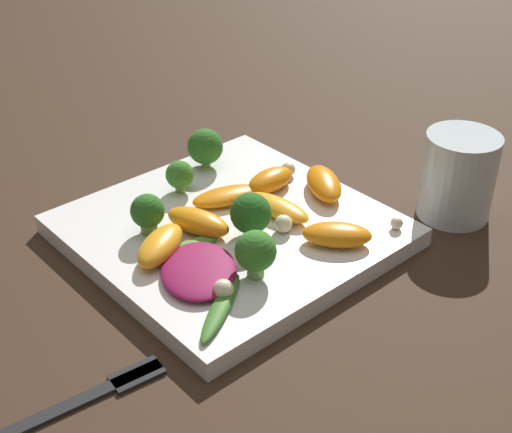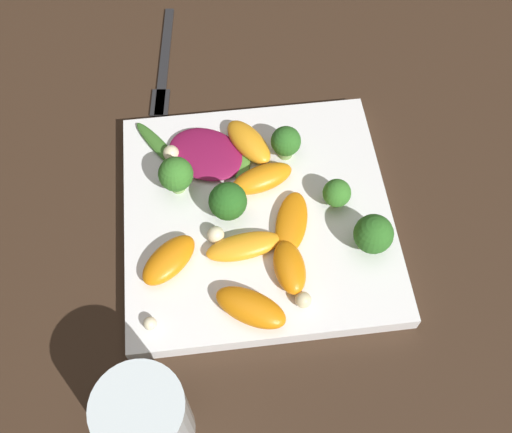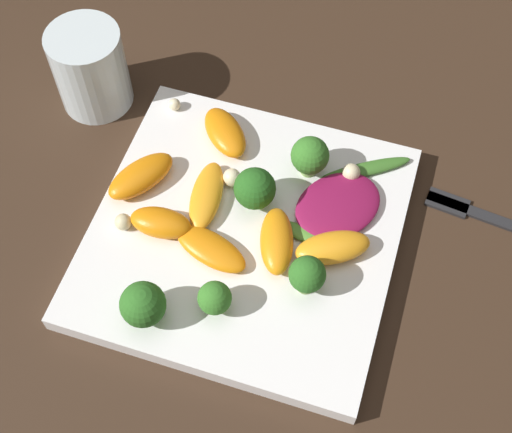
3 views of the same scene
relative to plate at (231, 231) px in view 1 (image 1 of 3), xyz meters
name	(u,v)px [view 1 (image 1 of 3)]	position (x,y,z in m)	size (l,w,h in m)	color
ground_plane	(231,239)	(0.00, 0.00, -0.01)	(2.40, 2.40, 0.00)	#382619
plate	(231,231)	(0.00, 0.00, 0.00)	(0.27, 0.27, 0.02)	white
drinking_glass	(458,176)	(-0.20, 0.12, 0.03)	(0.07, 0.07, 0.09)	silver
fork	(74,402)	(0.22, 0.09, -0.01)	(0.18, 0.04, 0.01)	#262628
radicchio_leaf_0	(199,270)	(0.07, 0.05, 0.02)	(0.10, 0.11, 0.01)	maroon
orange_segment_0	(198,222)	(0.03, -0.01, 0.02)	(0.05, 0.07, 0.02)	orange
orange_segment_1	(337,235)	(-0.05, 0.09, 0.02)	(0.07, 0.07, 0.02)	orange
orange_segment_2	(270,180)	(-0.07, -0.02, 0.02)	(0.06, 0.03, 0.02)	orange
orange_segment_3	(277,207)	(-0.04, 0.02, 0.02)	(0.04, 0.08, 0.02)	orange
orange_segment_4	(227,196)	(-0.02, -0.03, 0.02)	(0.08, 0.05, 0.01)	orange
orange_segment_5	(163,247)	(0.08, 0.00, 0.02)	(0.07, 0.06, 0.02)	orange
orange_segment_6	(324,183)	(-0.11, 0.02, 0.02)	(0.06, 0.08, 0.02)	orange
broccoli_floret_0	(182,174)	(0.00, -0.08, 0.03)	(0.03, 0.03, 0.03)	#7A9E51
broccoli_floret_1	(253,213)	(0.00, 0.03, 0.03)	(0.04, 0.04, 0.04)	#7A9E51
broccoli_floret_2	(205,147)	(-0.05, -0.11, 0.03)	(0.04, 0.04, 0.04)	#84AD5B
broccoli_floret_3	(256,252)	(0.04, 0.08, 0.03)	(0.04, 0.04, 0.04)	#84AD5B
broccoli_floret_4	(148,212)	(0.07, -0.04, 0.03)	(0.03, 0.03, 0.04)	#7A9E51
arugula_sprig_0	(189,246)	(0.06, 0.01, 0.01)	(0.07, 0.02, 0.01)	#518E33
arugula_sprig_1	(221,307)	(0.09, 0.10, 0.01)	(0.08, 0.06, 0.01)	#3D7528
macadamia_nut_0	(397,223)	(-0.11, 0.11, 0.02)	(0.01, 0.01, 0.01)	beige
macadamia_nut_1	(283,224)	(-0.03, 0.05, 0.02)	(0.02, 0.02, 0.02)	beige
macadamia_nut_2	(288,169)	(-0.11, -0.03, 0.02)	(0.02, 0.02, 0.02)	beige
macadamia_nut_3	(223,289)	(0.08, 0.08, 0.02)	(0.02, 0.02, 0.02)	beige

